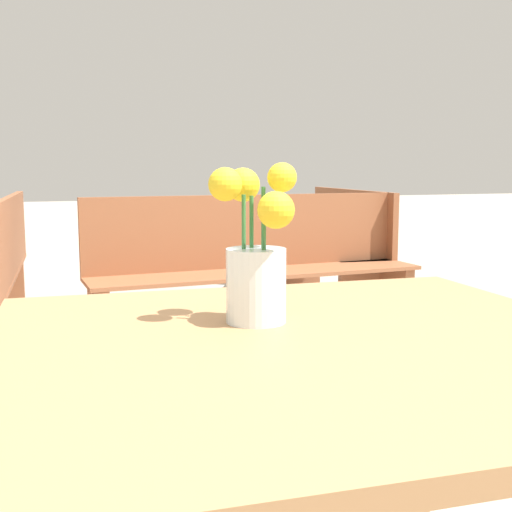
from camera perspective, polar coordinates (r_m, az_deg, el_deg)
name	(u,v)px	position (r m, az deg, el deg)	size (l,w,h in m)	color
table_front	(314,394)	(1.03, 5.15, -12.12)	(1.07, 1.00, 0.73)	#9E7047
flower_vase	(256,263)	(1.08, -0.02, -0.59)	(0.15, 0.16, 0.27)	silver
bench_near	(338,247)	(4.51, 7.26, 0.81)	(0.55, 1.46, 0.85)	brown
bench_middle	(254,265)	(3.48, -0.15, -0.82)	(1.82, 0.38, 0.85)	brown
bicycle	(223,246)	(5.49, -2.94, 0.86)	(1.39, 0.79, 0.74)	black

